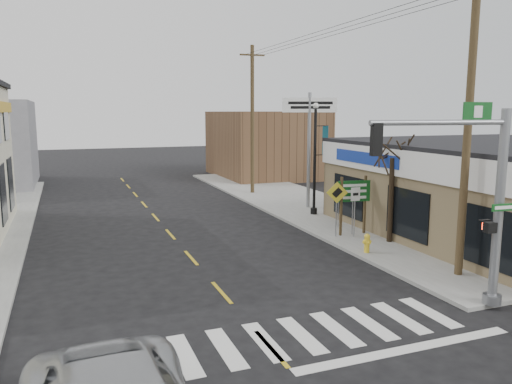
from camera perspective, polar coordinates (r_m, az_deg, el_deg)
name	(u,v)px	position (r m, az deg, el deg)	size (l,w,h in m)	color
ground	(271,349)	(12.46, 1.72, -17.45)	(140.00, 140.00, 0.00)	black
sidewalk_right	(331,215)	(27.37, 8.62, -2.57)	(6.00, 38.00, 0.13)	gray
center_line	(191,258)	(19.58, -7.43, -7.46)	(0.12, 56.00, 0.01)	gold
crosswalk	(265,341)	(12.78, 1.00, -16.68)	(11.00, 2.20, 0.01)	silver
bldg_distant_right	(265,144)	(43.54, 1.07, 5.50)	(8.00, 10.00, 5.60)	brown
traffic_signal_pole	(482,188)	(14.86, 24.40, 0.42)	(4.50, 0.37, 5.70)	gray
guide_sign	(354,197)	(22.56, 11.11, -0.54)	(1.50, 0.13, 2.63)	#4D3C23
fire_hydrant	(367,242)	(20.05, 12.56, -5.63)	(0.24, 0.24, 0.75)	yellow
ped_crossing_sign	(337,199)	(22.05, 9.22, -0.76)	(0.95, 0.07, 2.44)	gray
lamp_post	(316,150)	(26.65, 6.87, 4.74)	(0.77, 0.60, 5.91)	black
dance_center_sign	(309,121)	(28.50, 6.12, 8.07)	(3.07, 0.19, 6.52)	gray
bare_tree	(393,143)	(21.38, 15.43, 5.47)	(2.67, 2.67, 5.33)	black
shrub_back	(401,223)	(23.73, 16.21, -3.42)	(1.15, 1.15, 0.86)	black
utility_pole_near	(468,122)	(17.65, 23.09, 7.34)	(1.73, 0.26, 9.97)	#4F3B25
utility_pole_far	(252,118)	(33.63, -0.43, 8.40)	(1.70, 0.25, 9.76)	#49271D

